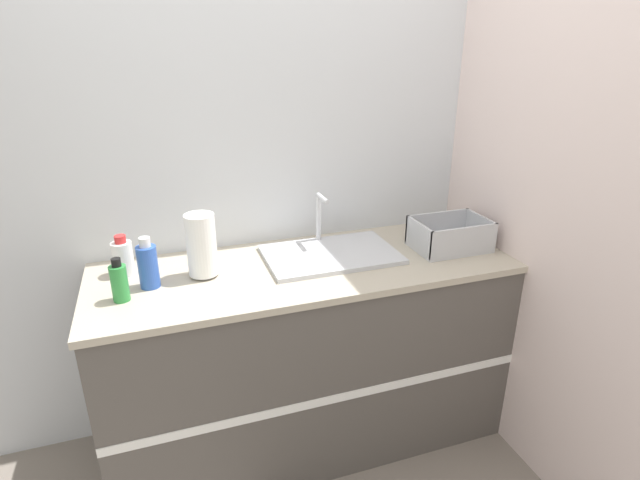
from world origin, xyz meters
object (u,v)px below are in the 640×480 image
Objects in this scene: sink at (330,253)px; bottle_white_spray at (123,257)px; bottle_green at (119,282)px; dish_rack at (450,238)px; paper_towel_roll at (202,245)px; bottle_blue at (148,265)px.

sink is 0.89m from bottle_white_spray.
sink is at bearing 8.78° from bottle_green.
dish_rack is 1.45m from bottle_white_spray.
sink is 2.20× the size of paper_towel_roll.
sink is 3.44× the size of bottle_green.
dish_rack is 1.96× the size of bottle_white_spray.
bottle_blue reaches higher than bottle_white_spray.
sink reaches higher than bottle_blue.
paper_towel_roll is 1.13m from dish_rack.
sink is at bearing 2.23° from paper_towel_roll.
bottle_white_spray is (-0.10, 0.15, -0.02)m from bottle_blue.
bottle_green is (-0.89, -0.14, 0.06)m from sink.
bottle_green is (-0.01, -0.24, -0.00)m from bottle_white_spray.
paper_towel_roll reaches higher than bottle_white_spray.
dish_rack is 1.45m from bottle_green.
paper_towel_roll reaches higher than bottle_blue.
bottle_green is at bearing -178.34° from dish_rack.
paper_towel_roll is 0.22m from bottle_blue.
bottle_white_spray is (-1.44, 0.19, 0.02)m from dish_rack.
bottle_green is at bearing -160.22° from paper_towel_roll.
paper_towel_roll is at bearing 19.78° from bottle_green.
bottle_green is (-1.45, -0.04, 0.02)m from dish_rack.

